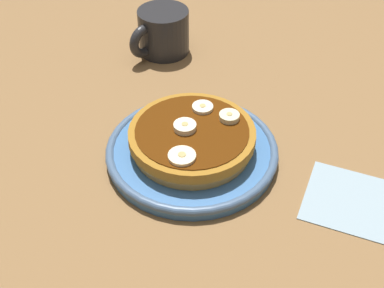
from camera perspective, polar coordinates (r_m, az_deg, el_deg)
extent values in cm
cube|color=olive|center=(72.46, 0.00, -2.31)|extent=(140.00, 140.00, 3.00)
cylinder|color=#3F72B2|center=(70.85, 0.00, -0.94)|extent=(23.29, 23.29, 1.71)
torus|color=#496588|center=(70.44, 0.00, -0.58)|extent=(23.79, 23.79, 1.20)
cylinder|color=tan|center=(69.51, 0.00, -0.13)|extent=(16.17, 16.17, 1.55)
cylinder|color=#AC7223|center=(68.83, -0.32, 1.08)|extent=(17.16, 17.16, 1.55)
cylinder|color=#592B0A|center=(68.18, 0.00, 1.56)|extent=(15.32, 15.32, 0.16)
cylinder|color=#F7ECC3|center=(68.06, -0.80, 1.91)|extent=(3.06, 3.06, 0.96)
cylinder|color=tan|center=(67.73, -0.80, 2.25)|extent=(0.86, 0.86, 0.08)
cylinder|color=#FEEABB|center=(63.98, -1.13, -1.40)|extent=(3.55, 3.55, 0.62)
cylinder|color=tan|center=(63.74, -1.13, -1.17)|extent=(0.99, 0.99, 0.08)
cylinder|color=#F1EAB6|center=(69.92, 4.17, 3.03)|extent=(2.80, 2.80, 0.94)
cylinder|color=tan|center=(69.60, 4.19, 3.36)|extent=(0.78, 0.78, 0.08)
cylinder|color=#F4E7C0|center=(71.61, 1.19, 4.07)|extent=(2.96, 2.96, 0.66)
cylinder|color=tan|center=(71.39, 1.19, 4.30)|extent=(0.83, 0.83, 0.08)
cylinder|color=#262628|center=(92.19, -3.18, 12.42)|extent=(8.92, 8.92, 7.82)
cylinder|color=black|center=(90.72, -3.25, 14.15)|extent=(7.58, 7.58, 0.47)
torus|color=#262628|center=(89.52, -5.39, 11.34)|extent=(5.98, 1.61, 5.98)
cube|color=#99B2BF|center=(68.55, 17.11, -5.98)|extent=(14.30, 14.30, 0.30)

